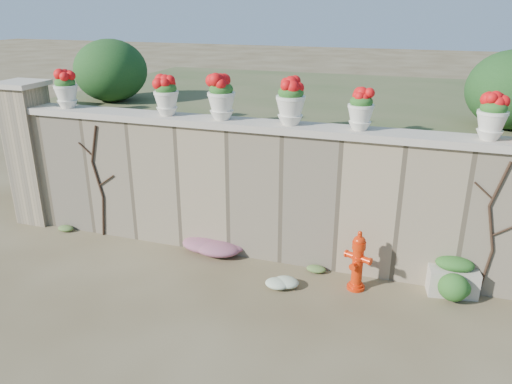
% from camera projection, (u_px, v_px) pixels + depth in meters
% --- Properties ---
extents(ground, '(80.00, 80.00, 0.00)m').
position_uv_depth(ground, '(213.00, 316.00, 6.29)').
color(ground, '#4F3F27').
rests_on(ground, ground).
extents(stone_wall, '(8.00, 0.40, 2.00)m').
position_uv_depth(stone_wall, '(258.00, 194.00, 7.52)').
color(stone_wall, '#8D7C5E').
rests_on(stone_wall, ground).
extents(wall_cap, '(8.10, 0.52, 0.10)m').
position_uv_depth(wall_cap, '(258.00, 125.00, 7.15)').
color(wall_cap, beige).
rests_on(wall_cap, stone_wall).
extents(gate_pillar, '(0.72, 0.72, 2.48)m').
position_uv_depth(gate_pillar, '(32.00, 153.00, 8.66)').
color(gate_pillar, '#8D7C5E').
rests_on(gate_pillar, ground).
extents(raised_fill, '(9.00, 6.00, 2.00)m').
position_uv_depth(raised_fill, '(306.00, 141.00, 10.36)').
color(raised_fill, '#384C23').
rests_on(raised_fill, ground).
extents(back_shrub_left, '(1.30, 1.30, 1.10)m').
position_uv_depth(back_shrub_left, '(111.00, 70.00, 8.98)').
color(back_shrub_left, '#143814').
rests_on(back_shrub_left, raised_fill).
extents(vine_left, '(0.60, 0.04, 1.91)m').
position_uv_depth(vine_left, '(98.00, 180.00, 8.12)').
color(vine_left, black).
rests_on(vine_left, ground).
extents(vine_right, '(0.60, 0.04, 1.91)m').
position_uv_depth(vine_right, '(492.00, 229.00, 6.37)').
color(vine_right, black).
rests_on(vine_right, ground).
extents(fire_hydrant, '(0.37, 0.27, 0.87)m').
position_uv_depth(fire_hydrant, '(358.00, 260.00, 6.74)').
color(fire_hydrant, red).
rests_on(fire_hydrant, ground).
extents(planter_box, '(0.69, 0.47, 0.53)m').
position_uv_depth(planter_box, '(453.00, 276.00, 6.72)').
color(planter_box, beige).
rests_on(planter_box, ground).
extents(green_shrub, '(0.53, 0.48, 0.50)m').
position_uv_depth(green_shrub, '(456.00, 287.00, 6.45)').
color(green_shrub, '#1E5119').
rests_on(green_shrub, ground).
extents(magenta_clump, '(1.01, 0.67, 0.27)m').
position_uv_depth(magenta_clump, '(216.00, 246.00, 7.79)').
color(magenta_clump, '#C32788').
rests_on(magenta_clump, ground).
extents(white_flowers, '(0.46, 0.37, 0.16)m').
position_uv_depth(white_flowers, '(283.00, 282.00, 6.89)').
color(white_flowers, white).
rests_on(white_flowers, ground).
extents(urn_pot_0, '(0.37, 0.37, 0.59)m').
position_uv_depth(urn_pot_0, '(66.00, 90.00, 7.99)').
color(urn_pot_0, silver).
rests_on(urn_pot_0, wall_cap).
extents(urn_pot_1, '(0.37, 0.37, 0.58)m').
position_uv_depth(urn_pot_1, '(166.00, 96.00, 7.46)').
color(urn_pot_1, silver).
rests_on(urn_pot_1, wall_cap).
extents(urn_pot_2, '(0.40, 0.40, 0.63)m').
position_uv_depth(urn_pot_2, '(221.00, 98.00, 7.18)').
color(urn_pot_2, silver).
rests_on(urn_pot_2, wall_cap).
extents(urn_pot_3, '(0.41, 0.41, 0.64)m').
position_uv_depth(urn_pot_3, '(291.00, 102.00, 6.87)').
color(urn_pot_3, silver).
rests_on(urn_pot_3, wall_cap).
extents(urn_pot_4, '(0.35, 0.35, 0.55)m').
position_uv_depth(urn_pot_4, '(361.00, 110.00, 6.61)').
color(urn_pot_4, silver).
rests_on(urn_pot_4, wall_cap).
extents(urn_pot_5, '(0.37, 0.37, 0.58)m').
position_uv_depth(urn_pot_5, '(492.00, 117.00, 6.12)').
color(urn_pot_5, silver).
rests_on(urn_pot_5, wall_cap).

